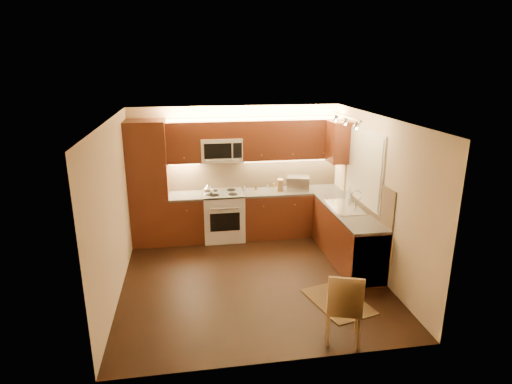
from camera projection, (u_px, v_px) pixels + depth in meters
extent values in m
cube|color=black|center=(252.00, 278.00, 6.73)|extent=(4.00, 4.00, 0.01)
cube|color=beige|center=(252.00, 119.00, 6.00)|extent=(4.00, 4.00, 0.01)
cube|color=beige|center=(237.00, 171.00, 8.25)|extent=(4.00, 0.01, 2.50)
cube|color=beige|center=(281.00, 262.00, 4.48)|extent=(4.00, 0.01, 2.50)
cube|color=beige|center=(114.00, 210.00, 6.06)|extent=(0.01, 4.00, 2.50)
cube|color=beige|center=(378.00, 197.00, 6.67)|extent=(0.01, 4.00, 2.50)
cube|color=#4C2410|center=(149.00, 184.00, 7.75)|extent=(0.70, 0.60, 2.30)
cube|color=#4C2410|center=(187.00, 219.00, 8.06)|extent=(0.62, 0.60, 0.86)
cube|color=#32302E|center=(186.00, 196.00, 7.93)|extent=(0.62, 0.60, 0.04)
cube|color=#4C2410|center=(291.00, 213.00, 8.37)|extent=(1.92, 0.60, 0.86)
cube|color=#32302E|center=(292.00, 191.00, 8.24)|extent=(1.92, 0.60, 0.04)
cube|color=#4C2410|center=(347.00, 236.00, 7.24)|extent=(0.60, 2.00, 0.86)
cube|color=#32302E|center=(349.00, 211.00, 7.11)|extent=(0.60, 2.00, 0.04)
cube|color=silver|center=(363.00, 254.00, 6.58)|extent=(0.58, 0.60, 0.84)
cube|color=tan|center=(254.00, 173.00, 8.31)|extent=(3.30, 0.02, 0.60)
cube|color=tan|center=(366.00, 192.00, 7.06)|extent=(0.02, 2.00, 0.60)
cube|color=#4C2410|center=(183.00, 142.00, 7.76)|extent=(0.62, 0.35, 0.75)
cube|color=#4C2410|center=(291.00, 139.00, 8.07)|extent=(1.92, 0.35, 0.75)
cube|color=#4C2410|center=(221.00, 129.00, 7.80)|extent=(0.76, 0.35, 0.31)
cube|color=#4C2410|center=(339.00, 142.00, 7.78)|extent=(0.35, 0.50, 0.75)
cube|color=silver|center=(364.00, 167.00, 7.09)|extent=(0.03, 1.44, 1.24)
cube|color=silver|center=(363.00, 167.00, 7.08)|extent=(0.02, 1.36, 1.16)
cube|color=silver|center=(346.00, 117.00, 6.63)|extent=(0.04, 1.20, 0.03)
cube|color=silver|center=(298.00, 183.00, 8.23)|extent=(0.50, 0.43, 0.26)
cube|color=#9A6E45|center=(280.00, 185.00, 8.17)|extent=(0.13, 0.18, 0.23)
cylinder|color=silver|center=(245.00, 188.00, 8.20)|extent=(0.05, 0.05, 0.10)
cylinder|color=brown|center=(256.00, 187.00, 8.23)|extent=(0.05, 0.05, 0.09)
cylinder|color=silver|center=(268.00, 186.00, 8.34)|extent=(0.05, 0.05, 0.09)
cylinder|color=olive|center=(274.00, 185.00, 8.38)|extent=(0.06, 0.06, 0.09)
imported|color=silver|center=(349.00, 193.00, 7.68)|extent=(0.12, 0.12, 0.22)
cube|color=black|center=(338.00, 302.00, 6.05)|extent=(0.90, 1.14, 0.01)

